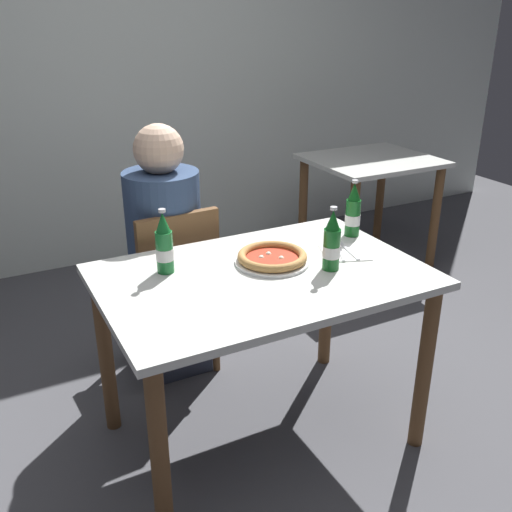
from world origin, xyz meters
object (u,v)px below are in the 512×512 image
at_px(diner_seated, 166,259).
at_px(pizza_margherita_near, 272,258).
at_px(dining_table_main, 262,300).
at_px(beer_bottle_right, 164,246).
at_px(beer_bottle_left, 332,243).
at_px(napkin_with_cutlery, 345,252).
at_px(chair_behind_table, 172,283).
at_px(dining_table_background, 370,181).
at_px(beer_bottle_center, 353,212).

relative_size(diner_seated, pizza_margherita_near, 4.17).
xyz_separation_m(dining_table_main, beer_bottle_right, (-0.31, 0.18, 0.22)).
xyz_separation_m(beer_bottle_left, napkin_with_cutlery, (0.14, 0.10, -0.10)).
bearing_deg(chair_behind_table, diner_seated, -88.58).
bearing_deg(beer_bottle_right, pizza_margherita_near, -15.85).
bearing_deg(dining_table_main, pizza_margherita_near, 39.65).
height_order(beer_bottle_right, napkin_with_cutlery, beer_bottle_right).
height_order(pizza_margherita_near, beer_bottle_left, beer_bottle_left).
xyz_separation_m(pizza_margherita_near, beer_bottle_right, (-0.39, 0.11, 0.08)).
distance_m(diner_seated, napkin_with_cutlery, 0.86).
height_order(pizza_margherita_near, napkin_with_cutlery, pizza_margherita_near).
bearing_deg(dining_table_background, napkin_with_cutlery, -131.68).
distance_m(chair_behind_table, beer_bottle_left, 0.88).
distance_m(dining_table_background, pizza_margherita_near, 1.86).
xyz_separation_m(dining_table_main, beer_bottle_left, (0.25, -0.09, 0.22)).
bearing_deg(beer_bottle_right, dining_table_main, -29.35).
bearing_deg(beer_bottle_left, napkin_with_cutlery, 36.32).
bearing_deg(diner_seated, napkin_with_cutlery, -49.93).
height_order(chair_behind_table, diner_seated, diner_seated).
xyz_separation_m(dining_table_main, napkin_with_cutlery, (0.39, 0.02, 0.12)).
relative_size(pizza_margherita_near, beer_bottle_center, 1.17).
bearing_deg(diner_seated, dining_table_background, 19.92).
xyz_separation_m(beer_bottle_center, beer_bottle_right, (-0.84, 0.01, 0.00)).
distance_m(pizza_margherita_near, napkin_with_cutlery, 0.31).
bearing_deg(pizza_margherita_near, beer_bottle_left, -42.12).
bearing_deg(beer_bottle_center, diner_seated, 144.19).
bearing_deg(dining_table_main, beer_bottle_right, 150.65).
distance_m(dining_table_main, diner_seated, 0.68).
distance_m(dining_table_main, napkin_with_cutlery, 0.40).
bearing_deg(pizza_margherita_near, beer_bottle_right, 164.15).
height_order(beer_bottle_center, beer_bottle_right, same).
bearing_deg(dining_table_main, napkin_with_cutlery, 2.36).
bearing_deg(beer_bottle_left, dining_table_background, 47.20).
distance_m(pizza_margherita_near, beer_bottle_left, 0.24).
bearing_deg(diner_seated, beer_bottle_right, -108.11).
xyz_separation_m(dining_table_main, pizza_margherita_near, (0.08, 0.07, 0.14)).
distance_m(dining_table_background, beer_bottle_center, 1.48).
bearing_deg(pizza_margherita_near, chair_behind_table, 112.92).
relative_size(dining_table_main, beer_bottle_right, 4.86).
bearing_deg(beer_bottle_right, napkin_with_cutlery, -12.93).
height_order(dining_table_main, beer_bottle_left, beer_bottle_left).
relative_size(beer_bottle_center, napkin_with_cutlery, 1.06).
bearing_deg(beer_bottle_left, pizza_margherita_near, 137.88).
xyz_separation_m(chair_behind_table, pizza_margherita_near, (0.23, -0.54, 0.29)).
height_order(dining_table_background, beer_bottle_left, beer_bottle_left).
relative_size(dining_table_main, beer_bottle_center, 4.86).
bearing_deg(beer_bottle_right, dining_table_background, 30.90).
relative_size(beer_bottle_left, beer_bottle_right, 1.00).
bearing_deg(beer_bottle_left, dining_table_main, 160.65).
relative_size(diner_seated, beer_bottle_center, 4.89).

